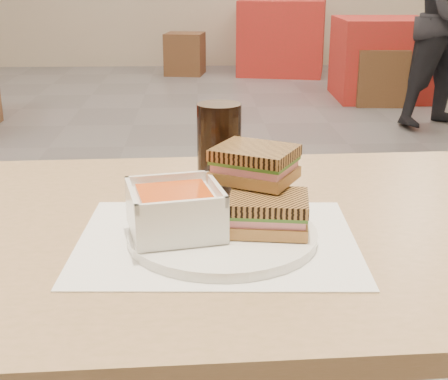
{
  "coord_description": "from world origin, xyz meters",
  "views": [
    {
      "loc": [
        -0.03,
        -2.8,
        1.1
      ],
      "look_at": [
        0.01,
        -2.0,
        0.82
      ],
      "focal_mm": 50.34,
      "sensor_mm": 36.0,
      "label": 1
    }
  ],
  "objects_px": {
    "bg_chair_2l": "(185,54)",
    "cola_glass": "(219,150)",
    "bg_chair_1l": "(379,76)",
    "bg_table_1": "(381,59)",
    "bg_table_2": "(282,37)",
    "bg_chair_2r": "(273,56)",
    "main_table": "(236,291)",
    "plate": "(223,235)",
    "soup_bowl": "(175,211)",
    "panini_lower": "(268,213)"
  },
  "relations": [
    {
      "from": "bg_chair_2r",
      "to": "bg_table_2",
      "type": "bearing_deg",
      "value": 47.24
    },
    {
      "from": "bg_table_1",
      "to": "bg_chair_2l",
      "type": "distance_m",
      "value": 2.32
    },
    {
      "from": "cola_glass",
      "to": "bg_chair_2r",
      "type": "relative_size",
      "value": 0.34
    },
    {
      "from": "bg_table_1",
      "to": "soup_bowl",
      "type": "bearing_deg",
      "value": -109.4
    },
    {
      "from": "plate",
      "to": "bg_chair_1l",
      "type": "height_order",
      "value": "plate"
    },
    {
      "from": "main_table",
      "to": "plate",
      "type": "height_order",
      "value": "plate"
    },
    {
      "from": "panini_lower",
      "to": "bg_chair_2l",
      "type": "relative_size",
      "value": 0.25
    },
    {
      "from": "cola_glass",
      "to": "bg_chair_2l",
      "type": "relative_size",
      "value": 0.32
    },
    {
      "from": "main_table",
      "to": "bg_chair_1l",
      "type": "bearing_deg",
      "value": 71.21
    },
    {
      "from": "bg_table_2",
      "to": "soup_bowl",
      "type": "bearing_deg",
      "value": -99.08
    },
    {
      "from": "main_table",
      "to": "plate",
      "type": "bearing_deg",
      "value": -109.52
    },
    {
      "from": "plate",
      "to": "bg_chair_2l",
      "type": "height_order",
      "value": "plate"
    },
    {
      "from": "soup_bowl",
      "to": "bg_chair_1l",
      "type": "bearing_deg",
      "value": 70.5
    },
    {
      "from": "bg_table_2",
      "to": "cola_glass",
      "type": "bearing_deg",
      "value": -98.75
    },
    {
      "from": "bg_chair_2l",
      "to": "cola_glass",
      "type": "bearing_deg",
      "value": -88.68
    },
    {
      "from": "panini_lower",
      "to": "bg_table_2",
      "type": "distance_m",
      "value": 6.48
    },
    {
      "from": "main_table",
      "to": "plate",
      "type": "xyz_separation_m",
      "value": [
        -0.02,
        -0.07,
        0.12
      ]
    },
    {
      "from": "bg_chair_1l",
      "to": "plate",
      "type": "bearing_deg",
      "value": -108.8
    },
    {
      "from": "bg_chair_1l",
      "to": "bg_chair_2l",
      "type": "height_order",
      "value": "bg_chair_1l"
    },
    {
      "from": "plate",
      "to": "bg_table_1",
      "type": "distance_m",
      "value": 5.16
    },
    {
      "from": "plate",
      "to": "panini_lower",
      "type": "distance_m",
      "value": 0.07
    },
    {
      "from": "panini_lower",
      "to": "bg_chair_2l",
      "type": "distance_m",
      "value": 6.37
    },
    {
      "from": "bg_table_1",
      "to": "bg_chair_1l",
      "type": "bearing_deg",
      "value": -107.51
    },
    {
      "from": "bg_table_1",
      "to": "bg_table_2",
      "type": "distance_m",
      "value": 1.68
    },
    {
      "from": "soup_bowl",
      "to": "bg_chair_1l",
      "type": "xyz_separation_m",
      "value": [
        1.64,
        4.62,
        -0.56
      ]
    },
    {
      "from": "bg_table_2",
      "to": "bg_chair_2r",
      "type": "distance_m",
      "value": 0.26
    },
    {
      "from": "soup_bowl",
      "to": "panini_lower",
      "type": "relative_size",
      "value": 1.21
    },
    {
      "from": "main_table",
      "to": "cola_glass",
      "type": "xyz_separation_m",
      "value": [
        -0.02,
        0.12,
        0.19
      ]
    },
    {
      "from": "soup_bowl",
      "to": "panini_lower",
      "type": "distance_m",
      "value": 0.13
    },
    {
      "from": "plate",
      "to": "bg_chair_2l",
      "type": "relative_size",
      "value": 0.55
    },
    {
      "from": "plate",
      "to": "bg_chair_2r",
      "type": "relative_size",
      "value": 0.57
    },
    {
      "from": "bg_chair_2l",
      "to": "bg_chair_2r",
      "type": "xyz_separation_m",
      "value": [
        0.98,
        -0.07,
        -0.02
      ]
    },
    {
      "from": "cola_glass",
      "to": "bg_chair_1l",
      "type": "relative_size",
      "value": 0.32
    },
    {
      "from": "main_table",
      "to": "bg_table_2",
      "type": "height_order",
      "value": "bg_table_2"
    },
    {
      "from": "bg_table_2",
      "to": "bg_chair_2l",
      "type": "distance_m",
      "value": 1.11
    },
    {
      "from": "bg_table_2",
      "to": "bg_chair_2l",
      "type": "bearing_deg",
      "value": -176.9
    },
    {
      "from": "main_table",
      "to": "panini_lower",
      "type": "xyz_separation_m",
      "value": [
        0.04,
        -0.07,
        0.15
      ]
    },
    {
      "from": "main_table",
      "to": "plate",
      "type": "distance_m",
      "value": 0.14
    },
    {
      "from": "plate",
      "to": "panini_lower",
      "type": "height_order",
      "value": "panini_lower"
    },
    {
      "from": "bg_table_1",
      "to": "bg_table_2",
      "type": "relative_size",
      "value": 0.76
    },
    {
      "from": "soup_bowl",
      "to": "main_table",
      "type": "bearing_deg",
      "value": 37.93
    },
    {
      "from": "panini_lower",
      "to": "cola_glass",
      "type": "distance_m",
      "value": 0.2
    },
    {
      "from": "bg_chair_2l",
      "to": "plate",
      "type": "bearing_deg",
      "value": -88.75
    },
    {
      "from": "soup_bowl",
      "to": "bg_chair_2r",
      "type": "bearing_deg",
      "value": 81.79
    },
    {
      "from": "main_table",
      "to": "bg_table_2",
      "type": "bearing_deg",
      "value": 81.6
    },
    {
      "from": "plate",
      "to": "cola_glass",
      "type": "xyz_separation_m",
      "value": [
        0.0,
        0.19,
        0.07
      ]
    },
    {
      "from": "cola_glass",
      "to": "bg_chair_2r",
      "type": "distance_m",
      "value": 6.18
    },
    {
      "from": "bg_chair_1l",
      "to": "bg_chair_2l",
      "type": "relative_size",
      "value": 1.01
    },
    {
      "from": "plate",
      "to": "soup_bowl",
      "type": "xyz_separation_m",
      "value": [
        -0.06,
        -0.0,
        0.04
      ]
    },
    {
      "from": "panini_lower",
      "to": "bg_chair_1l",
      "type": "xyz_separation_m",
      "value": [
        1.51,
        4.62,
        -0.55
      ]
    }
  ]
}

